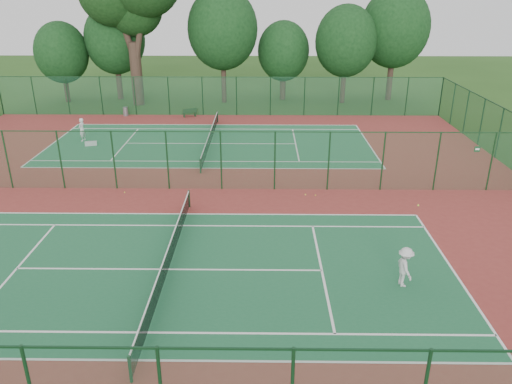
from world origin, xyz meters
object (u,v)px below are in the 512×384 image
player_near (405,267)px  trash_bin (126,111)px  bench (190,113)px  player_far (82,130)px  kit_bag (91,144)px

player_near → trash_bin: size_ratio=2.07×
trash_bin → bench: trash_bin is taller
player_far → trash_bin: 8.11m
trash_bin → bench: size_ratio=0.60×
player_near → trash_bin: bearing=24.9°
kit_bag → bench: bearing=40.9°
player_near → kit_bag: size_ratio=1.97×
player_near → bench: player_near is taller
player_near → kit_bag: bearing=36.6°
player_near → player_far: bearing=36.3°
trash_bin → player_far: bearing=-98.8°
trash_bin → kit_bag: 9.21m
bench → kit_bag: 10.76m
bench → player_near: bearing=-90.5°
kit_bag → trash_bin: bearing=74.2°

